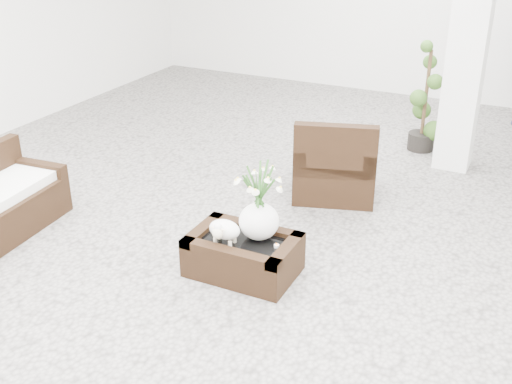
% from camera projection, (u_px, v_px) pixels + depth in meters
% --- Properties ---
extents(ground, '(11.00, 11.00, 0.00)m').
position_uv_depth(ground, '(261.00, 249.00, 5.79)').
color(ground, gray).
rests_on(ground, ground).
extents(column, '(0.40, 0.40, 3.50)m').
position_uv_depth(column, '(473.00, 16.00, 6.85)').
color(column, white).
rests_on(column, ground).
extents(coffee_table, '(0.90, 0.60, 0.31)m').
position_uv_depth(coffee_table, '(243.00, 256.00, 5.37)').
color(coffee_table, black).
rests_on(coffee_table, ground).
extents(sheep_figurine, '(0.28, 0.23, 0.21)m').
position_uv_depth(sheep_figurine, '(225.00, 231.00, 5.23)').
color(sheep_figurine, white).
rests_on(sheep_figurine, coffee_table).
extents(planter_narcissus, '(0.44, 0.44, 0.80)m').
position_uv_depth(planter_narcissus, '(259.00, 195.00, 5.18)').
color(planter_narcissus, white).
rests_on(planter_narcissus, coffee_table).
extents(tealight, '(0.04, 0.04, 0.03)m').
position_uv_depth(tealight, '(277.00, 246.00, 5.19)').
color(tealight, white).
rests_on(tealight, coffee_table).
extents(armchair, '(1.04, 1.01, 0.89)m').
position_uv_depth(armchair, '(336.00, 155.00, 6.69)').
color(armchair, black).
rests_on(armchair, ground).
extents(topiary, '(0.36, 0.36, 1.36)m').
position_uv_depth(topiary, '(426.00, 98.00, 7.77)').
color(topiary, '#2A4817').
rests_on(topiary, ground).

